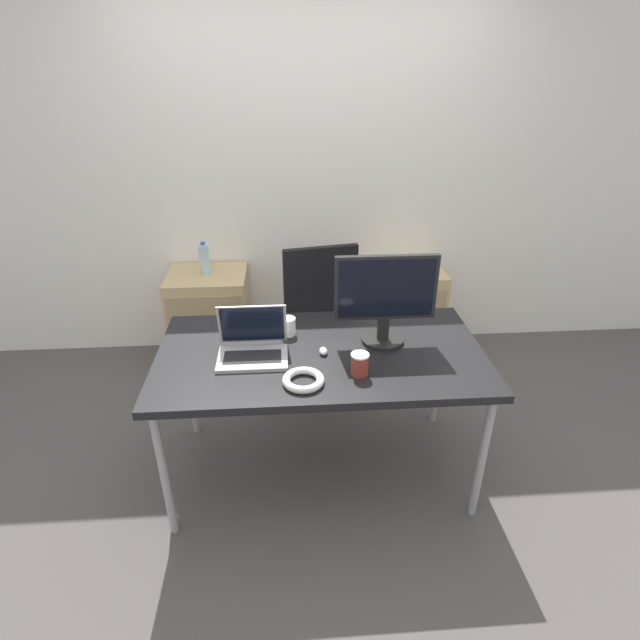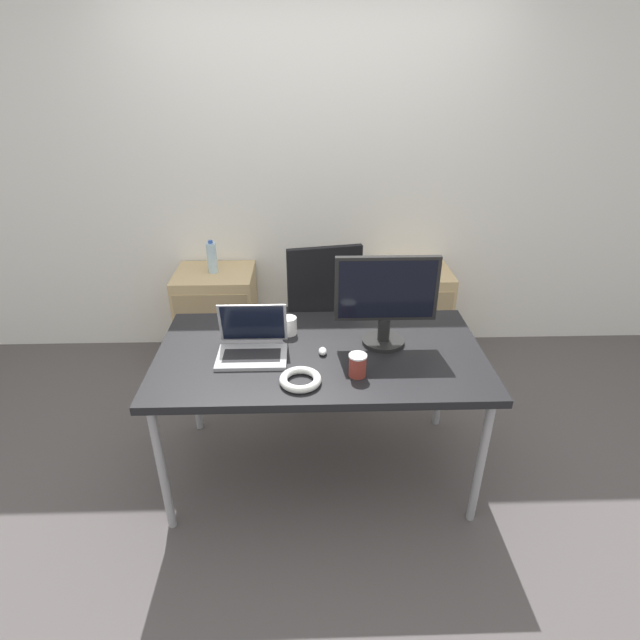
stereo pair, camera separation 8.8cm
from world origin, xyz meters
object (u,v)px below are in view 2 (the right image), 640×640
Objects in this scene: cabinet_left at (218,316)px; laptop_center at (252,345)px; coffee_cup_white at (289,326)px; coffee_cup_brown at (358,365)px; mouse at (323,351)px; cabinet_right at (408,314)px; monitor at (386,299)px; office_chair at (318,335)px; cable_coil at (300,379)px; water_bottle at (212,258)px.

laptop_center is at bearing -72.17° from cabinet_left.
coffee_cup_white is 0.51m from coffee_cup_brown.
mouse is at bearing 128.65° from coffee_cup_brown.
cabinet_right is (1.41, 0.00, 0.00)m from cabinet_left.
laptop_center reaches higher than cabinet_left.
laptop_center is 0.68m from monitor.
cabinet_left is 1.73m from coffee_cup_brown.
cabinet_left is at bearing 118.94° from coffee_cup_white.
laptop_center is at bearing -130.10° from cabinet_right.
cabinet_right is at bearing 30.93° from office_chair.
cable_coil is (0.23, -0.25, -0.03)m from laptop_center.
cabinet_left is at bearing 107.83° from laptop_center.
coffee_cup_white is at bearing 167.07° from monitor.
laptop_center is (-1.02, -1.21, 0.46)m from cabinet_right.
cabinet_right is 3.01× the size of water_bottle.
laptop_center is 0.67× the size of monitor.
cabinet_right is at bearing 61.72° from cable_coil.
coffee_cup_white reaches higher than mouse.
coffee_cup_brown is (-0.53, -1.41, 0.47)m from cabinet_right.
office_chair reaches higher than coffee_cup_brown.
water_bottle is 1.16m from coffee_cup_white.
cable_coil is (-0.41, -0.34, -0.23)m from monitor.
office_chair is 2.19× the size of monitor.
cable_coil is (0.06, -0.45, -0.03)m from coffee_cup_white.
laptop_center is 0.26m from coffee_cup_white.
water_bottle is 1.25× the size of cable_coil.
cabinet_left is 1.66m from monitor.
water_bottle is (-0.73, 0.41, 0.40)m from office_chair.
cabinet_right is at bearing 50.08° from coffee_cup_white.
cabinet_left is at bearing 120.79° from mouse.
water_bottle reaches higher than mouse.
cabinet_left is at bearing 150.66° from office_chair.
laptop_center is at bearing -172.29° from monitor.
laptop_center is 1.78× the size of cable_coil.
cabinet_right is at bearing 0.00° from cabinet_left.
laptop_center reaches higher than coffee_cup_brown.
mouse is at bearing -59.21° from cabinet_left.
office_chair is 3.27× the size of laptop_center.
office_chair reaches higher than cabinet_right.
office_chair reaches higher than water_bottle.
cable_coil is at bearing -66.99° from water_bottle.
coffee_cup_brown is at bearing -118.91° from monitor.
office_chair is 0.96m from laptop_center.
laptop_center is 0.34m from mouse.
coffee_cup_white reaches higher than cabinet_right.
coffee_cup_brown is at bearing 11.62° from cable_coil.
cabinet_left is 1.49m from mouse.
office_chair is 0.92m from water_bottle.
cable_coil is (0.62, -1.46, 0.43)m from cabinet_left.
water_bottle reaches higher than cable_coil.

